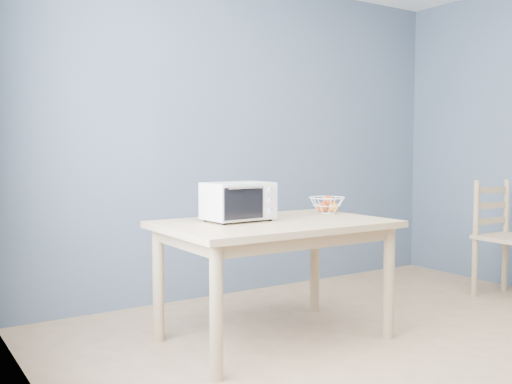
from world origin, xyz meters
TOP-DOWN VIEW (x-y plane):
  - room at (0.00, 0.00)m, footprint 4.01×4.51m
  - dining_table at (-0.57, 1.07)m, footprint 1.40×0.90m
  - toaster_oven at (-0.78, 1.19)m, footprint 0.42×0.32m
  - fruit_basket at (-0.01, 1.23)m, footprint 0.31×0.31m
  - dining_chair at (1.60, 0.91)m, footprint 0.46×0.46m

SIDE VIEW (x-z plane):
  - dining_chair at x=1.60m, z-range -0.01..0.94m
  - dining_table at x=-0.57m, z-range 0.27..1.02m
  - fruit_basket at x=-0.01m, z-range 0.75..0.88m
  - toaster_oven at x=-0.78m, z-range 0.76..1.00m
  - room at x=0.00m, z-range -0.01..2.61m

